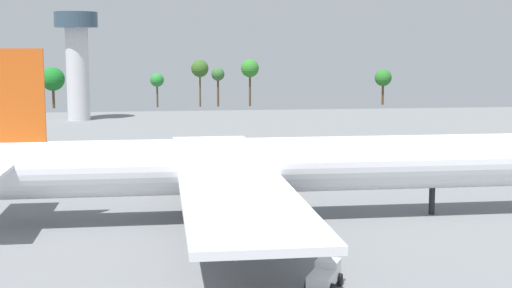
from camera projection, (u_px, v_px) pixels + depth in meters
name	position (u px, v px, depth m)	size (l,w,h in m)	color
ground_plane	(256.00, 220.00, 81.28)	(284.42, 284.42, 0.00)	slate
cargo_airplane	(252.00, 166.00, 80.39)	(71.10, 63.17, 19.42)	silver
fuel_truck	(224.00, 172.00, 105.74)	(5.08, 4.75, 2.22)	#333338
cargo_loader	(325.00, 275.00, 57.96)	(3.78, 4.74, 2.11)	white
control_tower	(77.00, 54.00, 189.96)	(11.39, 11.39, 28.84)	silver
tree_line_backdrop	(146.00, 76.00, 232.28)	(135.45, 7.59, 15.64)	#51381E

